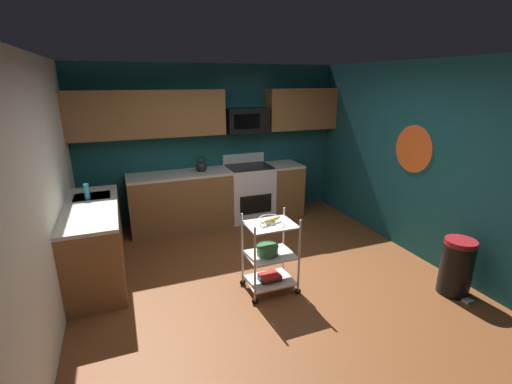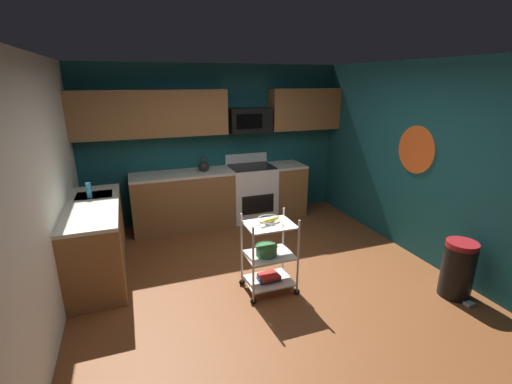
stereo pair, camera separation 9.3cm
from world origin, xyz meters
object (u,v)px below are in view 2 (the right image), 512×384
object	(u,v)px
mixing_bowl_large	(266,250)
oven_range	(252,192)
kettle	(204,166)
book_stack	(269,277)
rolling_cart	(269,255)
trash_can	(458,269)
microwave	(249,120)
dish_soap_bottle	(89,190)
fruit_bowl	(270,220)

from	to	relation	value
mixing_bowl_large	oven_range	bearing A→B (deg)	74.85
kettle	book_stack	bearing A→B (deg)	-83.57
rolling_cart	book_stack	bearing A→B (deg)	0.00
rolling_cart	trash_can	size ratio (longest dim) A/B	1.39
mixing_bowl_large	microwave	bearing A→B (deg)	75.51
dish_soap_bottle	oven_range	bearing A→B (deg)	19.34
book_stack	trash_can	distance (m)	2.11
oven_range	trash_can	world-z (taller)	oven_range
rolling_cart	fruit_bowl	world-z (taller)	rolling_cart
rolling_cart	dish_soap_bottle	distance (m)	2.41
microwave	trash_can	world-z (taller)	microwave
rolling_cart	fruit_bowl	distance (m)	0.42
rolling_cart	mixing_bowl_large	xyz separation A→B (m)	(-0.03, 0.00, 0.07)
microwave	fruit_bowl	xyz separation A→B (m)	(-0.57, -2.34, -0.82)
microwave	trash_can	distance (m)	3.71
mixing_bowl_large	dish_soap_bottle	bearing A→B (deg)	143.67
oven_range	kettle	bearing A→B (deg)	-179.73
oven_range	rolling_cart	distance (m)	2.31
mixing_bowl_large	trash_can	xyz separation A→B (m)	(1.98, -0.82, -0.19)
fruit_bowl	mixing_bowl_large	xyz separation A→B (m)	(-0.03, 0.00, -0.36)
fruit_bowl	book_stack	bearing A→B (deg)	180.00
microwave	rolling_cart	bearing A→B (deg)	-103.71
dish_soap_bottle	trash_can	xyz separation A→B (m)	(3.84, -2.19, -0.69)
rolling_cart	fruit_bowl	size ratio (longest dim) A/B	3.36
kettle	trash_can	world-z (taller)	kettle
microwave	kettle	xyz separation A→B (m)	(-0.82, -0.11, -0.70)
rolling_cart	trash_can	world-z (taller)	rolling_cart
trash_can	dish_soap_bottle	bearing A→B (deg)	150.33
oven_range	fruit_bowl	distance (m)	2.34
oven_range	rolling_cart	xyz separation A→B (m)	(-0.57, -2.24, -0.02)
microwave	rolling_cart	distance (m)	2.72
microwave	kettle	distance (m)	1.09
rolling_cart	trash_can	bearing A→B (deg)	-22.81
book_stack	kettle	xyz separation A→B (m)	(-0.25, 2.24, 0.83)
trash_can	rolling_cart	bearing A→B (deg)	157.19
book_stack	mixing_bowl_large	bearing A→B (deg)	180.00
fruit_bowl	oven_range	bearing A→B (deg)	75.66
mixing_bowl_large	book_stack	distance (m)	0.36
oven_range	dish_soap_bottle	distance (m)	2.67
book_stack	kettle	bearing A→B (deg)	96.43
microwave	mixing_bowl_large	xyz separation A→B (m)	(-0.61, -2.34, -1.18)
microwave	book_stack	size ratio (longest dim) A/B	2.74
oven_range	trash_can	distance (m)	3.35
oven_range	microwave	bearing A→B (deg)	90.26
microwave	kettle	size ratio (longest dim) A/B	2.65
microwave	mixing_bowl_large	size ratio (longest dim) A/B	2.78
trash_can	book_stack	bearing A→B (deg)	157.19
mixing_bowl_large	trash_can	distance (m)	2.15
fruit_bowl	kettle	distance (m)	2.25
mixing_bowl_large	dish_soap_bottle	world-z (taller)	dish_soap_bottle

